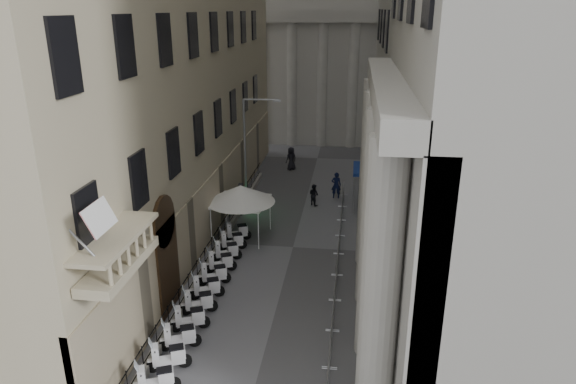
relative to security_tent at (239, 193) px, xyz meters
name	(u,v)px	position (x,y,z in m)	size (l,w,h in m)	color
iron_fence	(217,252)	(-0.90, -2.37, -2.80)	(0.30, 28.00, 1.40)	black
blue_awning	(363,208)	(7.55, 5.63, -2.80)	(1.60, 3.00, 3.00)	navy
scooter_3	(170,369)	(-0.06, -12.58, -2.80)	(0.56, 1.40, 1.50)	white
scooter_4	(181,348)	(-0.06, -11.26, -2.80)	(0.56, 1.40, 1.50)	white
scooter_5	(191,330)	(-0.06, -9.94, -2.80)	(0.56, 1.40, 1.50)	white
scooter_6	(200,313)	(-0.06, -8.61, -2.80)	(0.56, 1.40, 1.50)	white
scooter_7	(208,298)	(-0.06, -7.29, -2.80)	(0.56, 1.40, 1.50)	white
scooter_8	(215,284)	(-0.06, -5.97, -2.80)	(0.56, 1.40, 1.50)	white
scooter_9	(221,272)	(-0.06, -4.64, -2.80)	(0.56, 1.40, 1.50)	white
scooter_10	(227,260)	(-0.06, -3.32, -2.80)	(0.56, 1.40, 1.50)	white
scooter_11	(233,250)	(-0.06, -1.99, -2.80)	(0.56, 1.40, 1.50)	white
scooter_12	(238,240)	(-0.06, -0.67, -2.80)	(0.56, 1.40, 1.50)	white
barrier_2	(331,349)	(6.10, -10.49, -2.80)	(0.60, 2.40, 1.10)	#ABADB3
barrier_3	(334,315)	(6.10, -7.99, -2.80)	(0.60, 2.40, 1.10)	#ABADB3
barrier_4	(336,287)	(6.10, -5.49, -2.80)	(0.60, 2.40, 1.10)	#ABADB3
barrier_5	(338,264)	(6.10, -2.99, -2.80)	(0.60, 2.40, 1.10)	#ABADB3
barrier_6	(339,245)	(6.10, -0.49, -2.80)	(0.60, 2.40, 1.10)	#ABADB3
barrier_7	(341,228)	(6.10, 2.01, -2.80)	(0.60, 2.40, 1.10)	#ABADB3
barrier_8	(342,213)	(6.10, 4.51, -2.80)	(0.60, 2.40, 1.10)	#ABADB3
barrier_9	(343,201)	(6.10, 7.01, -2.80)	(0.60, 2.40, 1.10)	#ABADB3
security_tent	(239,193)	(0.00, 0.00, 0.00)	(4.12, 4.12, 3.35)	white
street_lamp	(249,145)	(-0.29, 4.51, 1.79)	(2.53, 0.26, 7.74)	gray
info_kiosk	(241,199)	(-0.80, 3.71, -1.78)	(0.37, 0.97, 2.02)	black
pedestrian_a	(336,185)	(5.55, 7.55, -1.81)	(0.72, 0.47, 1.97)	black
pedestrian_b	(314,195)	(4.04, 5.87, -2.02)	(0.76, 0.59, 1.55)	black
pedestrian_c	(291,159)	(1.40, 14.12, -1.79)	(0.98, 0.64, 2.01)	black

